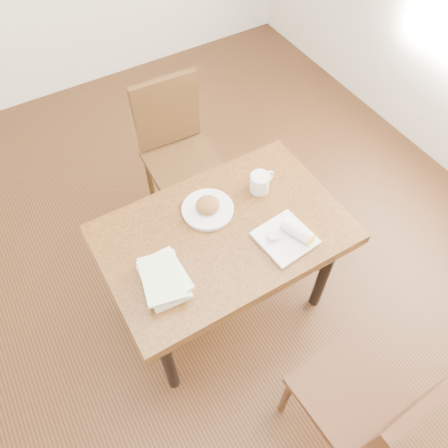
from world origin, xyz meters
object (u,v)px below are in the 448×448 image
chair_far (177,146)px  coffee_mug (260,182)px  chair_near (371,405)px  book_stack (164,278)px  table (224,241)px  plate_scone (208,208)px  plate_burrito (289,236)px

chair_far → coffee_mug: (0.14, -0.68, 0.25)m
chair_near → chair_far: bearing=89.8°
chair_far → book_stack: size_ratio=3.54×
chair_far → book_stack: (-0.50, -0.92, 0.23)m
table → plate_scone: 0.18m
chair_near → plate_burrito: 0.77m
plate_scone → chair_far: bearing=77.0°
chair_near → chair_far: 1.74m
table → book_stack: 0.39m
chair_far → plate_burrito: 1.03m
plate_scone → chair_near: bearing=-82.0°
coffee_mug → book_stack: size_ratio=0.53×
chair_far → book_stack: bearing=-118.8°
coffee_mug → book_stack: bearing=-160.0°
plate_burrito → table: bearing=140.0°
chair_near → coffee_mug: chair_near is taller
plate_burrito → book_stack: size_ratio=0.95×
chair_near → plate_scone: size_ratio=3.83×
plate_scone → coffee_mug: size_ratio=1.75×
table → chair_near: bearing=-81.4°
plate_scone → book_stack: 0.42m
chair_near → chair_far: same height
chair_far → plate_scone: bearing=-103.0°
chair_near → plate_burrito: size_ratio=3.73×
table → book_stack: book_stack is taller
book_stack → plate_burrito: bearing=-8.4°
plate_scone → coffee_mug: 0.29m
table → chair_far: size_ratio=1.20×
plate_scone → book_stack: plate_scone is taller
coffee_mug → plate_burrito: coffee_mug is taller
chair_near → book_stack: bearing=121.3°
table → coffee_mug: size_ratio=7.98×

